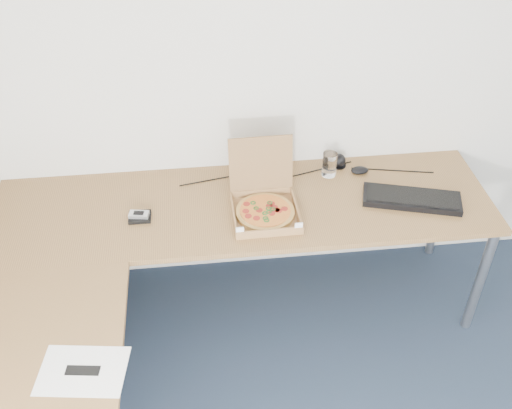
{
  "coord_description": "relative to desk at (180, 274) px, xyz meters",
  "views": [
    {
      "loc": [
        -0.7,
        -0.93,
        2.61
      ],
      "look_at": [
        -0.45,
        1.28,
        0.82
      ],
      "focal_mm": 42.11,
      "sensor_mm": 36.0,
      "label": 1
    }
  ],
  "objects": [
    {
      "name": "room_shell",
      "position": [
        0.82,
        -0.97,
        0.55
      ],
      "size": [
        3.5,
        3.5,
        2.5
      ],
      "primitive_type": null,
      "color": "silver",
      "rests_on": "ground"
    },
    {
      "name": "desk",
      "position": [
        0.0,
        0.0,
        0.0
      ],
      "size": [
        2.5,
        2.2,
        0.73
      ],
      "color": "olive",
      "rests_on": "ground"
    },
    {
      "name": "pizza_box",
      "position": [
        0.42,
        0.34,
        0.07
      ],
      "size": [
        0.32,
        0.37,
        0.32
      ],
      "rotation": [
        0.0,
        0.0,
        0.02
      ],
      "color": "#9B6E41",
      "rests_on": "desk"
    },
    {
      "name": "drinking_glass",
      "position": [
        0.8,
        0.63,
        0.1
      ],
      "size": [
        0.08,
        0.08,
        0.13
      ],
      "primitive_type": "cylinder",
      "color": "silver",
      "rests_on": "desk"
    },
    {
      "name": "keyboard",
      "position": [
        1.17,
        0.35,
        0.04
      ],
      "size": [
        0.51,
        0.3,
        0.03
      ],
      "primitive_type": "cube",
      "rotation": [
        0.0,
        0.0,
        -0.28
      ],
      "color": "black",
      "rests_on": "desk"
    },
    {
      "name": "mouse",
      "position": [
        0.97,
        0.62,
        0.05
      ],
      "size": [
        0.11,
        0.08,
        0.03
      ],
      "primitive_type": "ellipsoid",
      "rotation": [
        0.0,
        0.0,
        0.23
      ],
      "color": "black",
      "rests_on": "desk"
    },
    {
      "name": "wallet",
      "position": [
        -0.19,
        0.37,
        0.04
      ],
      "size": [
        0.11,
        0.09,
        0.02
      ],
      "primitive_type": "cube",
      "rotation": [
        0.0,
        0.0,
        -0.01
      ],
      "color": "black",
      "rests_on": "desk"
    },
    {
      "name": "phone",
      "position": [
        -0.19,
        0.37,
        0.06
      ],
      "size": [
        0.1,
        0.06,
        0.02
      ],
      "primitive_type": "cube",
      "rotation": [
        0.0,
        0.0,
        -0.17
      ],
      "color": "#B2B5BA",
      "rests_on": "wallet"
    },
    {
      "name": "paper_sheet",
      "position": [
        -0.37,
        -0.49,
        0.03
      ],
      "size": [
        0.35,
        0.27,
        0.0
      ],
      "primitive_type": "cube",
      "rotation": [
        0.0,
        0.0,
        -0.14
      ],
      "color": "white",
      "rests_on": "desk"
    },
    {
      "name": "dome_speaker",
      "position": [
        0.87,
        0.71,
        0.07
      ],
      "size": [
        0.09,
        0.09,
        0.07
      ],
      "primitive_type": "ellipsoid",
      "color": "black",
      "rests_on": "desk"
    },
    {
      "name": "cable_bundle",
      "position": [
        0.66,
        0.64,
        0.03
      ],
      "size": [
        0.65,
        0.13,
        0.01
      ],
      "primitive_type": null,
      "rotation": [
        0.0,
        0.0,
        0.14
      ],
      "color": "black",
      "rests_on": "desk"
    }
  ]
}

